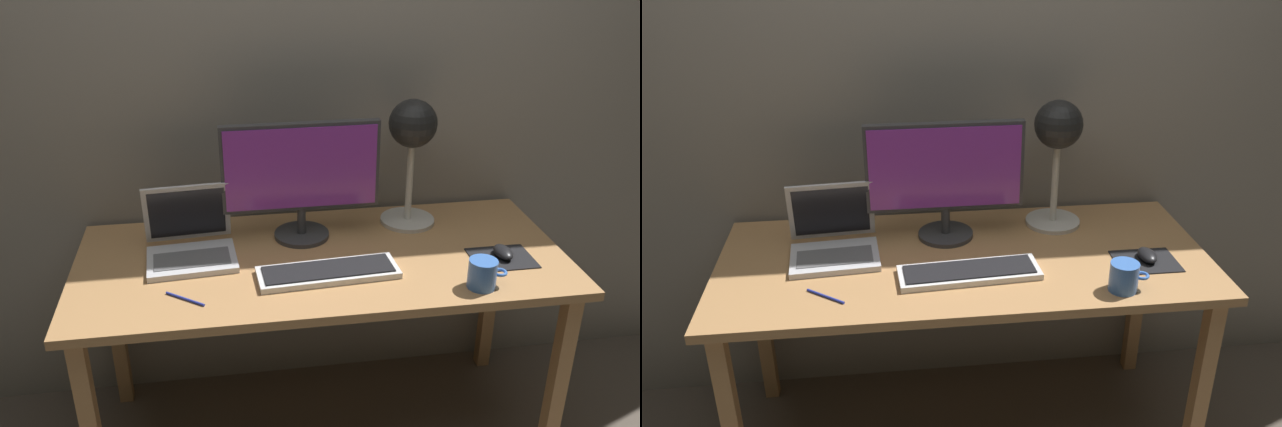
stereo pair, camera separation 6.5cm
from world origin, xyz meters
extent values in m
cube|color=gray|center=(0.00, 0.40, 1.30)|extent=(4.80, 0.06, 2.60)
cube|color=tan|center=(0.00, 0.00, 0.72)|extent=(1.60, 0.70, 0.03)
cube|color=tan|center=(0.74, -0.29, 0.35)|extent=(0.05, 0.05, 0.71)
cube|color=tan|center=(-0.74, 0.29, 0.35)|extent=(0.05, 0.05, 0.71)
cube|color=tan|center=(0.74, 0.29, 0.35)|extent=(0.05, 0.05, 0.71)
cylinder|color=#38383A|center=(-0.05, 0.15, 0.75)|extent=(0.19, 0.19, 0.01)
cylinder|color=#38383A|center=(-0.05, 0.15, 0.80)|extent=(0.03, 0.03, 0.09)
cube|color=#38383A|center=(-0.05, 0.15, 1.00)|extent=(0.53, 0.03, 0.30)
cube|color=purple|center=(-0.05, 0.14, 1.00)|extent=(0.50, 0.00, 0.28)
cube|color=silver|center=(0.00, -0.12, 0.75)|extent=(0.45, 0.17, 0.02)
cube|color=black|center=(0.00, -0.12, 0.76)|extent=(0.41, 0.14, 0.01)
cube|color=silver|center=(-0.42, 0.03, 0.75)|extent=(0.30, 0.23, 0.02)
cube|color=slate|center=(-0.42, 0.01, 0.76)|extent=(0.25, 0.13, 0.00)
cube|color=silver|center=(-0.43, 0.15, 0.86)|extent=(0.29, 0.07, 0.21)
cube|color=black|center=(-0.43, 0.15, 0.86)|extent=(0.25, 0.06, 0.18)
cylinder|color=beige|center=(0.35, 0.21, 0.75)|extent=(0.19, 0.19, 0.01)
cylinder|color=silver|center=(0.35, 0.21, 0.92)|extent=(0.02, 0.02, 0.32)
sphere|color=black|center=(0.35, 0.21, 1.11)|extent=(0.17, 0.17, 0.17)
sphere|color=#FFEAB2|center=(0.35, 0.20, 1.07)|extent=(0.06, 0.06, 0.06)
cube|color=black|center=(0.58, -0.10, 0.74)|extent=(0.20, 0.16, 0.00)
ellipsoid|color=black|center=(0.58, -0.10, 0.76)|extent=(0.06, 0.10, 0.03)
cylinder|color=#3F72CC|center=(0.45, -0.26, 0.79)|extent=(0.09, 0.09, 0.09)
torus|color=#3F72CC|center=(0.50, -0.26, 0.79)|extent=(0.05, 0.05, 0.01)
cylinder|color=#2633A5|center=(-0.44, -0.20, 0.74)|extent=(0.12, 0.09, 0.01)
camera|label=1|loc=(-0.30, -1.88, 1.79)|focal=37.12mm
camera|label=2|loc=(-0.23, -1.89, 1.79)|focal=37.12mm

